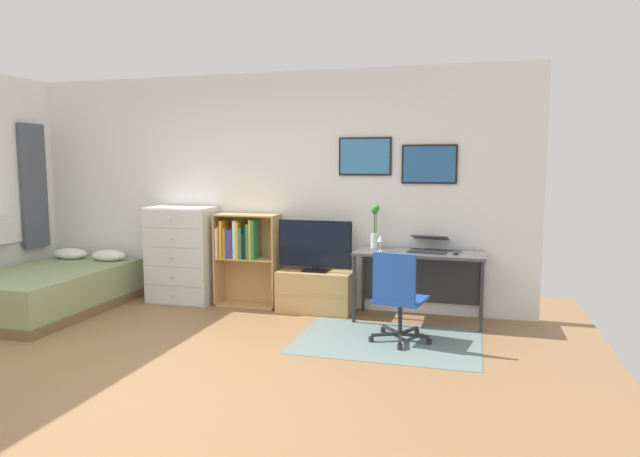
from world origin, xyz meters
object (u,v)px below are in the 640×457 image
at_px(desk, 420,264).
at_px(bookshelf, 243,250).
at_px(bed, 50,290).
at_px(dresser, 181,255).
at_px(tv_stand, 315,291).
at_px(television, 315,246).
at_px(wine_glass, 381,239).
at_px(bamboo_vase, 375,227).
at_px(office_chair, 398,295).
at_px(computer_mouse, 455,253).
at_px(laptop, 429,245).

bearing_deg(desk, bookshelf, 178.79).
height_order(bed, dresser, dresser).
relative_size(tv_stand, television, 0.99).
bearing_deg(dresser, wine_glass, -3.38).
bearing_deg(bamboo_vase, office_chair, -68.03).
bearing_deg(bamboo_vase, bed, -166.50).
bearing_deg(dresser, desk, 0.36).
distance_m(bed, desk, 4.15).
xyz_separation_m(dresser, television, (1.67, -0.01, 0.17)).
bearing_deg(dresser, office_chair, -17.71).
xyz_separation_m(bed, desk, (4.06, 0.78, 0.36)).
xyz_separation_m(bookshelf, tv_stand, (0.89, -0.05, -0.43)).
relative_size(television, bamboo_vase, 1.78).
bearing_deg(bookshelf, tv_stand, -2.95).
distance_m(desk, computer_mouse, 0.42).
distance_m(tv_stand, office_chair, 1.38).
bearing_deg(wine_glass, bookshelf, 172.94).
bearing_deg(bamboo_vase, television, -171.80).
bearing_deg(bed, bamboo_vase, 12.40).
bearing_deg(bamboo_vase, tv_stand, -173.72).
bearing_deg(wine_glass, bed, -170.32).
height_order(bed, laptop, laptop).
bearing_deg(television, bookshelf, 175.62).
relative_size(bed, dresser, 1.73).
height_order(television, laptop, television).
height_order(dresser, television, dresser).
distance_m(desk, laptop, 0.22).
bearing_deg(wine_glass, office_chair, -68.53).
bearing_deg(bookshelf, desk, -1.21).
bearing_deg(computer_mouse, office_chair, -122.53).
relative_size(tv_stand, desk, 0.62).
height_order(tv_stand, bamboo_vase, bamboo_vase).
relative_size(bookshelf, bamboo_vase, 2.28).
xyz_separation_m(desk, bamboo_vase, (-0.50, 0.07, 0.37)).
bearing_deg(bookshelf, dresser, -175.51).
height_order(dresser, wine_glass, dresser).
height_order(television, office_chair, television).
height_order(bookshelf, wine_glass, bookshelf).
height_order(bed, wine_glass, wine_glass).
relative_size(laptop, computer_mouse, 4.31).
relative_size(bookshelf, computer_mouse, 10.36).
relative_size(office_chair, computer_mouse, 8.27).
height_order(computer_mouse, bamboo_vase, bamboo_vase).
height_order(dresser, laptop, dresser).
relative_size(bookshelf, television, 1.28).
relative_size(television, wine_glass, 4.67).
xyz_separation_m(tv_stand, bamboo_vase, (0.66, 0.07, 0.74)).
distance_m(television, laptop, 1.24).
bearing_deg(desk, bed, -169.05).
height_order(dresser, bookshelf, dresser).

